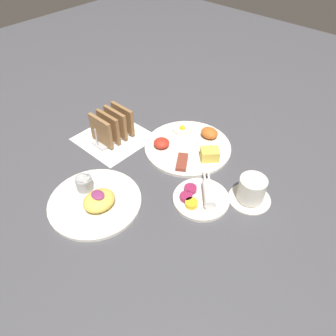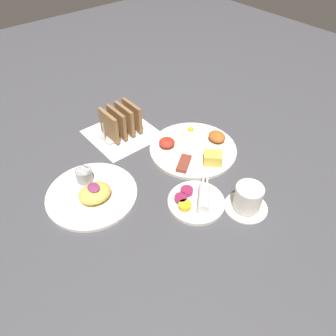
{
  "view_description": "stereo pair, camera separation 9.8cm",
  "coord_description": "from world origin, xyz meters",
  "px_view_note": "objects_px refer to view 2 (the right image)",
  "views": [
    {
      "loc": [
        0.52,
        -0.49,
        0.7
      ],
      "look_at": [
        0.04,
        0.04,
        0.03
      ],
      "focal_mm": 35.0,
      "sensor_mm": 36.0,
      "label": 1
    },
    {
      "loc": [
        0.59,
        -0.42,
        0.7
      ],
      "look_at": [
        0.04,
        0.04,
        0.03
      ],
      "focal_mm": 35.0,
      "sensor_mm": 36.0,
      "label": 2
    }
  ],
  "objects_px": {
    "plate_condiments": "(196,200)",
    "plate_foreground": "(92,192)",
    "plate_breakfast": "(195,148)",
    "coffee_cup": "(248,199)",
    "toast_rack": "(121,122)"
  },
  "relations": [
    {
      "from": "plate_breakfast",
      "to": "coffee_cup",
      "type": "bearing_deg",
      "value": -12.65
    },
    {
      "from": "toast_rack",
      "to": "plate_foreground",
      "type": "bearing_deg",
      "value": -50.74
    },
    {
      "from": "toast_rack",
      "to": "coffee_cup",
      "type": "relative_size",
      "value": 1.23
    },
    {
      "from": "plate_condiments",
      "to": "coffee_cup",
      "type": "relative_size",
      "value": 1.41
    },
    {
      "from": "plate_foreground",
      "to": "toast_rack",
      "type": "bearing_deg",
      "value": 129.26
    },
    {
      "from": "coffee_cup",
      "to": "toast_rack",
      "type": "bearing_deg",
      "value": -171.76
    },
    {
      "from": "coffee_cup",
      "to": "plate_foreground",
      "type": "bearing_deg",
      "value": -135.81
    },
    {
      "from": "plate_condiments",
      "to": "toast_rack",
      "type": "distance_m",
      "value": 0.4
    },
    {
      "from": "plate_condiments",
      "to": "plate_foreground",
      "type": "distance_m",
      "value": 0.3
    },
    {
      "from": "toast_rack",
      "to": "coffee_cup",
      "type": "height_order",
      "value": "toast_rack"
    },
    {
      "from": "plate_breakfast",
      "to": "plate_condiments",
      "type": "xyz_separation_m",
      "value": [
        0.17,
        -0.16,
        0.0
      ]
    },
    {
      "from": "plate_breakfast",
      "to": "coffee_cup",
      "type": "relative_size",
      "value": 2.4
    },
    {
      "from": "plate_foreground",
      "to": "toast_rack",
      "type": "distance_m",
      "value": 0.3
    },
    {
      "from": "plate_condiments",
      "to": "coffee_cup",
      "type": "distance_m",
      "value": 0.14
    },
    {
      "from": "plate_breakfast",
      "to": "coffee_cup",
      "type": "distance_m",
      "value": 0.28
    }
  ]
}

